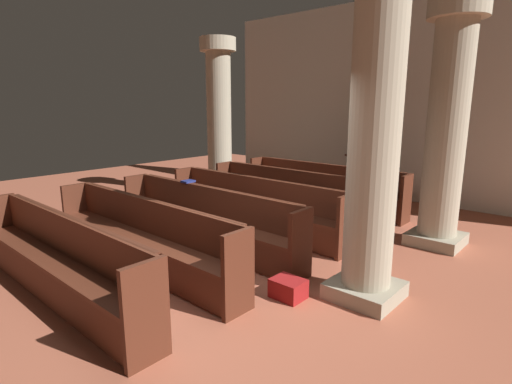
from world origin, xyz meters
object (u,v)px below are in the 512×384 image
(pew_row_0, at_px, (322,185))
(pillar_aisle_side, at_px, (447,123))
(kneeler_box_red, at_px, (288,288))
(pew_row_2, at_px, (253,203))
(pew_row_3, at_px, (204,216))
(hymn_book, at_px, (188,181))
(pew_row_4, at_px, (141,233))
(lectern, at_px, (357,182))
(pew_row_5, at_px, (56,256))
(pew_row_1, at_px, (291,193))
(pillar_aisle_rear, at_px, (375,131))
(pillar_far_side, at_px, (219,116))

(pew_row_0, distance_m, pillar_aisle_side, 3.08)
(kneeler_box_red, bearing_deg, pew_row_2, 141.51)
(pew_row_2, bearing_deg, pillar_aisle_side, 28.50)
(pew_row_3, xyz_separation_m, hymn_book, (-0.59, 0.19, 0.45))
(pew_row_0, distance_m, pew_row_4, 4.41)
(lectern, bearing_deg, pew_row_4, -93.05)
(pew_row_4, bearing_deg, pew_row_2, 90.00)
(pillar_aisle_side, bearing_deg, lectern, 142.85)
(pew_row_2, height_order, kneeler_box_red, pew_row_2)
(pew_row_2, height_order, hymn_book, hymn_book)
(pew_row_0, xyz_separation_m, pillar_aisle_side, (2.63, -0.78, 1.41))
(pew_row_3, bearing_deg, hymn_book, 162.65)
(pew_row_3, distance_m, pew_row_5, 2.20)
(pew_row_1, height_order, pew_row_3, same)
(kneeler_box_red, bearing_deg, pillar_aisle_rear, 42.04)
(pillar_aisle_rear, bearing_deg, pillar_far_side, 153.10)
(pew_row_5, xyz_separation_m, lectern, (0.29, 6.50, -0.04))
(pew_row_5, bearing_deg, pew_row_1, 90.00)
(pillar_far_side, distance_m, hymn_book, 3.39)
(pillar_far_side, xyz_separation_m, pillar_aisle_rear, (5.21, -2.64, 0.00))
(pillar_far_side, distance_m, lectern, 3.56)
(pew_row_1, bearing_deg, pillar_aisle_side, 7.05)
(pew_row_0, bearing_deg, pew_row_3, -90.00)
(pew_row_0, distance_m, lectern, 1.04)
(pew_row_0, height_order, pew_row_5, same)
(pillar_aisle_side, bearing_deg, hymn_book, -143.97)
(lectern, xyz_separation_m, kneeler_box_red, (1.69, -4.77, -0.34))
(pew_row_2, distance_m, kneeler_box_red, 2.55)
(pew_row_0, height_order, pew_row_4, same)
(pew_row_2, distance_m, pillar_aisle_rear, 3.14)
(pew_row_2, xyz_separation_m, pillar_aisle_rear, (2.63, -0.98, 1.41))
(hymn_book, bearing_deg, pew_row_4, -65.24)
(pew_row_2, distance_m, pillar_aisle_side, 3.30)
(lectern, distance_m, kneeler_box_red, 5.07)
(pew_row_0, distance_m, kneeler_box_red, 4.27)
(hymn_book, bearing_deg, kneeler_box_red, -14.28)
(pew_row_3, height_order, hymn_book, hymn_book)
(kneeler_box_red, bearing_deg, pillar_aisle_side, 77.68)
(pew_row_2, relative_size, pillar_aisle_rear, 1.01)
(pew_row_4, distance_m, pillar_aisle_side, 4.70)
(pew_row_1, relative_size, pew_row_2, 1.00)
(pew_row_5, xyz_separation_m, kneeler_box_red, (1.97, 1.74, -0.38))
(pillar_far_side, bearing_deg, hymn_book, -52.41)
(pew_row_2, distance_m, pew_row_5, 3.30)
(pew_row_2, bearing_deg, pew_row_3, -90.00)
(pew_row_3, relative_size, kneeler_box_red, 9.95)
(hymn_book, bearing_deg, pew_row_5, -76.04)
(pillar_aisle_side, bearing_deg, pew_row_3, -136.11)
(pillar_far_side, xyz_separation_m, lectern, (2.87, 1.54, -1.45))
(pillar_aisle_side, distance_m, pillar_aisle_rear, 2.41)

